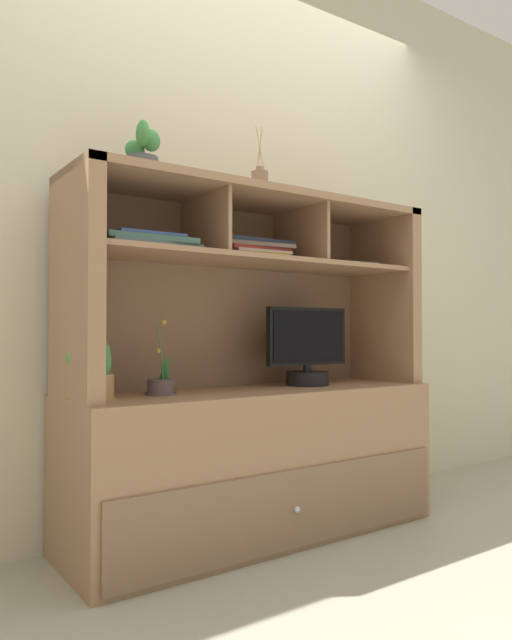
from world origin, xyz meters
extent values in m
cube|color=#A09E8B|center=(0.00, 0.00, -0.01)|extent=(6.00, 6.00, 0.02)
cube|color=beige|center=(0.00, 0.28, 1.40)|extent=(6.00, 0.02, 2.80)
cube|color=#986F50|center=(0.00, 0.00, 0.30)|extent=(1.57, 0.50, 0.60)
cube|color=brown|center=(0.00, -0.26, 0.17)|extent=(1.51, 0.01, 0.29)
sphere|color=silver|center=(0.00, -0.27, 0.17)|extent=(0.02, 0.02, 0.02)
cube|color=#986F50|center=(-0.76, 0.00, 1.00)|extent=(0.06, 0.43, 0.81)
cube|color=#986F50|center=(0.76, 0.00, 1.00)|extent=(0.06, 0.43, 0.81)
cube|color=brown|center=(0.00, 0.20, 0.99)|extent=(1.51, 0.02, 0.78)
cube|color=#986F50|center=(0.00, 0.00, 1.39)|extent=(1.57, 0.43, 0.03)
cube|color=#986F50|center=(0.00, 0.00, 1.13)|extent=(1.45, 0.39, 0.02)
cube|color=#986F50|center=(-0.24, 0.00, 1.26)|extent=(0.02, 0.36, 0.24)
cube|color=#986F50|center=(0.24, 0.00, 1.26)|extent=(0.02, 0.36, 0.24)
cylinder|color=black|center=(0.28, 0.00, 0.63)|extent=(0.19, 0.19, 0.06)
cylinder|color=black|center=(0.28, 0.00, 0.67)|extent=(0.04, 0.04, 0.03)
cube|color=black|center=(0.28, 0.00, 0.82)|extent=(0.43, 0.03, 0.25)
cube|color=black|center=(0.28, -0.02, 0.82)|extent=(0.40, 0.00, 0.22)
cylinder|color=#544549|center=(-0.43, 0.01, 0.63)|extent=(0.10, 0.10, 0.06)
cylinder|color=#544549|center=(-0.43, 0.01, 0.60)|extent=(0.12, 0.12, 0.01)
cylinder|color=#4C6B38|center=(-0.43, 0.01, 0.76)|extent=(0.02, 0.03, 0.21)
sphere|color=gold|center=(-0.43, 0.02, 0.76)|extent=(0.02, 0.02, 0.02)
sphere|color=gold|center=(-0.42, 0.01, 0.87)|extent=(0.02, 0.02, 0.02)
ellipsoid|color=#2A7537|center=(-0.41, 0.00, 0.69)|extent=(0.04, 0.05, 0.09)
ellipsoid|color=#2A7537|center=(-0.41, 0.02, 0.69)|extent=(0.05, 0.07, 0.12)
cylinder|color=#A87B4A|center=(-0.71, -0.04, 0.65)|extent=(0.15, 0.15, 0.09)
cylinder|color=#A87B4A|center=(-0.71, -0.04, 0.60)|extent=(0.17, 0.17, 0.01)
ellipsoid|color=#449247|center=(-0.66, -0.03, 0.73)|extent=(0.04, 0.07, 0.13)
ellipsoid|color=#449247|center=(-0.69, -0.01, 0.74)|extent=(0.07, 0.06, 0.13)
ellipsoid|color=#449247|center=(-0.74, 0.00, 0.75)|extent=(0.05, 0.08, 0.12)
ellipsoid|color=#449247|center=(-0.75, -0.03, 0.75)|extent=(0.08, 0.06, 0.08)
ellipsoid|color=#449247|center=(-0.73, -0.08, 0.76)|extent=(0.06, 0.04, 0.10)
ellipsoid|color=#449247|center=(-0.70, -0.07, 0.72)|extent=(0.05, 0.07, 0.06)
cube|color=gold|center=(0.00, 0.02, 1.15)|extent=(0.26, 0.26, 0.02)
cube|color=beige|center=(0.00, 0.02, 1.16)|extent=(0.27, 0.23, 0.01)
cube|color=#AB342D|center=(0.00, 0.03, 1.18)|extent=(0.29, 0.20, 0.02)
cube|color=gray|center=(0.00, 0.04, 1.19)|extent=(0.34, 0.25, 0.02)
cube|color=#2B364E|center=(0.00, 0.04, 1.21)|extent=(0.34, 0.18, 0.02)
cube|color=slate|center=(-0.50, 0.00, 1.15)|extent=(0.37, 0.28, 0.02)
cube|color=#497369|center=(-0.51, -0.02, 1.17)|extent=(0.35, 0.23, 0.02)
cube|color=#2E4988|center=(-0.51, -0.01, 1.18)|extent=(0.26, 0.25, 0.01)
cube|color=slate|center=(0.48, 0.02, 1.14)|extent=(0.28, 0.22, 0.01)
cube|color=slate|center=(0.47, 0.02, 1.15)|extent=(0.38, 0.23, 0.01)
cylinder|color=#8B694F|center=(0.00, -0.03, 1.45)|extent=(0.07, 0.07, 0.09)
cylinder|color=#8B694F|center=(0.00, -0.03, 1.51)|extent=(0.03, 0.03, 0.02)
cylinder|color=tan|center=(0.00, -0.03, 1.59)|extent=(0.00, 0.03, 0.18)
cylinder|color=tan|center=(0.00, -0.02, 1.59)|extent=(0.04, 0.00, 0.18)
cylinder|color=tan|center=(0.00, -0.03, 1.59)|extent=(0.00, 0.04, 0.18)
cylinder|color=tan|center=(0.00, -0.03, 1.59)|extent=(0.05, 0.00, 0.18)
cylinder|color=#464F53|center=(-0.51, 0.00, 1.44)|extent=(0.12, 0.12, 0.07)
cylinder|color=#464F53|center=(-0.51, 0.00, 1.41)|extent=(0.14, 0.14, 0.01)
ellipsoid|color=#3D8441|center=(-0.47, 0.01, 1.55)|extent=(0.08, 0.04, 0.08)
ellipsoid|color=#3D8441|center=(-0.53, 0.03, 1.51)|extent=(0.08, 0.04, 0.07)
ellipsoid|color=#3D8441|center=(-0.53, -0.04, 1.55)|extent=(0.04, 0.07, 0.10)
camera|label=1|loc=(-1.41, -2.02, 0.84)|focal=33.32mm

